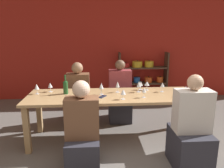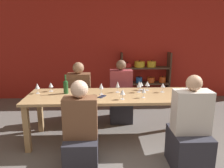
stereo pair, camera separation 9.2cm
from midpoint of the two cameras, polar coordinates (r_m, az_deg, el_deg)
name	(u,v)px [view 2 (the right image)]	position (r m, az deg, el deg)	size (l,w,h in m)	color
wall_back_red	(114,47)	(5.69, 1.01, 9.75)	(8.80, 0.06, 2.70)	red
shelf_unit	(144,80)	(5.71, 8.93, 1.16)	(1.26, 0.30, 1.21)	#4C3828
dining_table	(112,100)	(3.47, 0.83, -4.15)	(2.66, 0.85, 0.76)	tan
wine_bottle_green	(66,86)	(3.55, -11.27, -0.57)	(0.08, 0.08, 0.31)	#1E4C23
wine_glass_red_a	(118,85)	(3.55, 2.25, -0.24)	(0.07, 0.07, 0.18)	white
wine_glass_white_a	(101,86)	(3.43, -2.07, -0.60)	(0.07, 0.07, 0.19)	white
wine_glass_white_b	(139,85)	(3.58, 7.82, -0.14)	(0.07, 0.07, 0.19)	white
wine_glass_red_b	(123,92)	(3.19, 3.62, -2.17)	(0.08, 0.08, 0.15)	white
wine_glass_red_c	(51,85)	(3.74, -15.03, -0.28)	(0.08, 0.08, 0.15)	white
wine_glass_empty_a	(37,86)	(3.67, -18.25, -0.59)	(0.07, 0.07, 0.16)	white
wine_glass_red_d	(147,84)	(3.72, 9.93, 0.03)	(0.08, 0.08, 0.16)	white
wine_glass_empty_b	(163,85)	(3.67, 13.84, -0.38)	(0.07, 0.07, 0.15)	white
wine_glass_white_c	(186,89)	(3.57, 19.49, -1.35)	(0.08, 0.08, 0.15)	white
wine_glass_red_e	(141,84)	(3.74, 8.30, 0.01)	(0.07, 0.07, 0.15)	white
wine_glass_empty_c	(182,90)	(3.48, 18.60, -1.51)	(0.07, 0.07, 0.15)	white
wine_glass_empty_d	(144,90)	(3.30, 9.09, -1.68)	(0.07, 0.07, 0.15)	white
cell_phone	(102,96)	(3.33, -1.84, -3.28)	(0.14, 0.16, 0.01)	#1E2338
person_near_a	(189,136)	(3.02, 20.40, -12.55)	(0.45, 0.56, 1.23)	#2D2D38
person_far_a	(79,100)	(4.33, -7.89, -4.16)	(0.44, 0.55, 1.17)	#2D2D38
person_near_b	(81,136)	(2.89, -7.16, -13.43)	(0.42, 0.53, 1.16)	#2D2D38
person_far_b	(121,99)	(4.32, 2.92, -3.87)	(0.43, 0.54, 1.20)	#2D2D38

